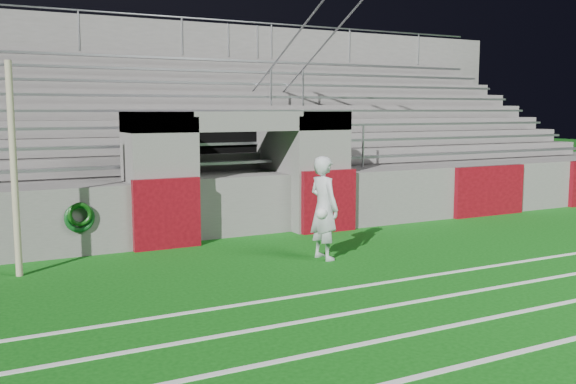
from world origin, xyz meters
TOP-DOWN VIEW (x-y plane):
  - ground at (0.00, 0.00)m, footprint 90.00×90.00m
  - field_post at (-4.51, 2.07)m, footprint 0.11×0.11m
  - stadium_structure at (0.00, 7.97)m, footprint 26.00×8.48m
  - goalkeeper_with_ball at (0.40, 0.81)m, footprint 0.52×0.72m
  - hose_coil at (-3.40, 2.93)m, footprint 0.54×0.14m

SIDE VIEW (x-z plane):
  - ground at x=0.00m, z-range 0.00..0.00m
  - hose_coil at x=-3.40m, z-range 0.47..1.02m
  - goalkeeper_with_ball at x=0.40m, z-range 0.00..1.83m
  - stadium_structure at x=0.00m, z-range -1.22..4.20m
  - field_post at x=-4.51m, z-range 0.00..3.39m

